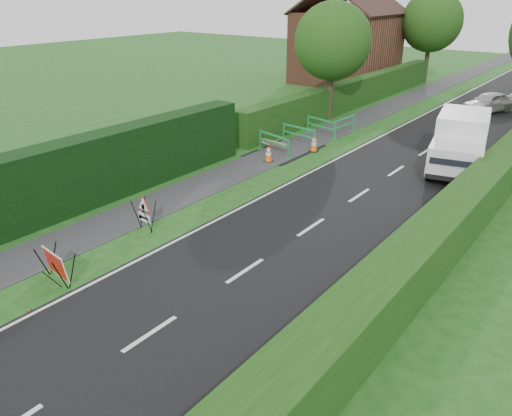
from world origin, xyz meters
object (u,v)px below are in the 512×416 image
Objects in this scene: red_rect_sign at (55,265)px; triangle_sign at (143,210)px; hatchback_car at (489,102)px; works_van at (460,142)px.

red_rect_sign is 1.09× the size of triangle_sign.
triangle_sign is at bearing 104.65° from red_rect_sign.
triangle_sign is 25.13m from hatchback_car.
red_rect_sign is at bearing -76.81° from triangle_sign.
hatchback_car is (-1.89, 12.48, -0.62)m from works_van.
hatchback_car reaches higher than red_rect_sign.
works_van reaches higher than hatchback_car.
hatchback_car reaches higher than triangle_sign.
red_rect_sign is at bearing -72.83° from hatchback_car.
triangle_sign reaches higher than red_rect_sign.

